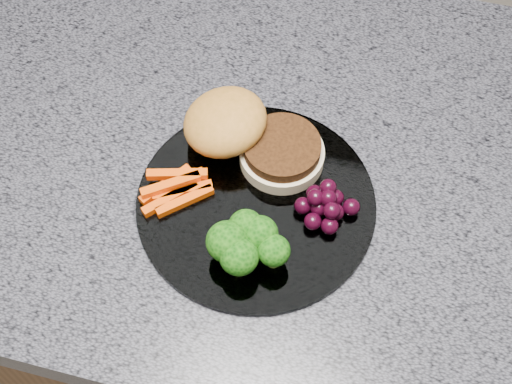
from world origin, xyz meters
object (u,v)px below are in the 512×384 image
Objects in this scene: island_cabinet at (244,301)px; grape_bunch at (325,205)px; plate at (256,203)px; burger at (245,135)px.

grape_bunch is at bearing -30.84° from island_cabinet.
plate is 0.08m from burger.
island_cabinet is at bearing 118.33° from plate.
burger is at bearing 113.84° from plate.
grape_bunch is at bearing -30.12° from burger.
plate is 3.76× the size of grape_bunch.
island_cabinet is 7.34× the size of burger.
island_cabinet is 17.36× the size of grape_bunch.
island_cabinet is at bearing 149.16° from grape_bunch.
burger is (-0.03, 0.07, 0.03)m from plate.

